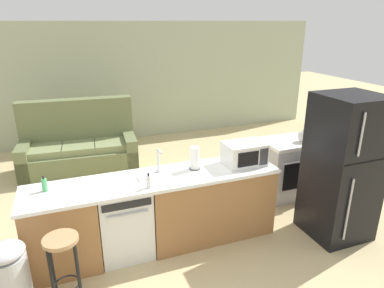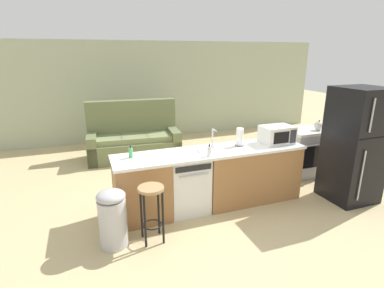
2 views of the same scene
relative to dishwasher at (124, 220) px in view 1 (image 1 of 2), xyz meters
The scene contains 15 objects.
ground_plane 0.49m from the dishwasher, ahead, with size 24.00×24.00×0.00m, color tan.
wall_back 4.33m from the dishwasher, 82.54° to the left, with size 10.00×0.06×2.60m.
kitchen_counter 0.49m from the dishwasher, ahead, with size 2.94×0.66×0.90m.
dishwasher is the anchor object (origin of this frame).
stove_range 2.66m from the dishwasher, 11.91° to the left, with size 0.76×0.68×0.90m.
refrigerator 2.70m from the dishwasher, 11.93° to the right, with size 0.72×0.73×1.81m.
microwave 1.66m from the dishwasher, ahead, with size 0.50×0.37×0.28m.
sink_faucet 0.78m from the dishwasher, 15.01° to the left, with size 0.07×0.18×0.30m.
paper_towel_roll 1.10m from the dishwasher, ahead, with size 0.14×0.14×0.28m.
soap_bottle 0.65m from the dishwasher, 40.68° to the right, with size 0.06×0.06×0.18m.
dish_soap_bottle 0.96m from the dishwasher, behind, with size 0.06×0.06×0.18m.
kettle 2.86m from the dishwasher, ahead, with size 0.21×0.17×0.19m.
bar_stool 0.90m from the dishwasher, 138.22° to the right, with size 0.32×0.32×0.74m.
trash_bin 1.26m from the dishwasher, 154.91° to the right, with size 0.35×0.35×0.74m.
couch 2.76m from the dishwasher, 96.82° to the left, with size 2.06×1.05×1.27m.
Camera 1 is at (-0.73, -3.48, 2.59)m, focal length 32.00 mm.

